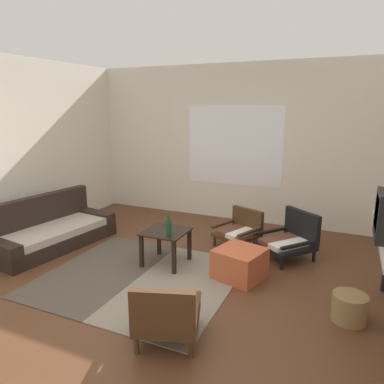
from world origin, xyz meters
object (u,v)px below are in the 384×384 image
armchair_by_window (240,229)px  armchair_striped_foreground (166,315)px  wicker_basket (349,308)px  couch (50,232)px  coffee_table (166,238)px  ottoman_orange (240,263)px  armchair_corner (290,238)px  glass_bottle (169,227)px

armchair_by_window → armchair_striped_foreground: armchair_striped_foreground is taller
wicker_basket → couch: bearing=176.0°
coffee_table → ottoman_orange: size_ratio=1.05×
couch → armchair_striped_foreground: 2.89m
couch → coffee_table: (1.84, 0.13, 0.14)m
armchair_by_window → armchair_striped_foreground: bearing=-88.2°
coffee_table → armchair_corner: armchair_corner is taller
armchair_by_window → armchair_corner: bearing=-11.0°
armchair_by_window → glass_bottle: bearing=-116.0°
armchair_by_window → armchair_corner: size_ratio=0.82×
ottoman_orange → armchair_corner: bearing=62.6°
couch → armchair_corner: (3.26, 1.01, 0.06)m
couch → armchair_corner: couch is taller
armchair_by_window → ottoman_orange: size_ratio=1.39×
coffee_table → armchair_by_window: size_ratio=0.75×
glass_bottle → wicker_basket: (2.06, -0.28, -0.42)m
ottoman_orange → glass_bottle: size_ratio=2.03×
ottoman_orange → glass_bottle: 0.95m
couch → wicker_basket: couch is taller
couch → armchair_by_window: size_ratio=2.61×
armchair_corner → armchair_by_window: bearing=169.0°
coffee_table → wicker_basket: size_ratio=1.68×
armchair_corner → wicker_basket: bearing=-59.7°
couch → armchair_by_window: 2.77m
ottoman_orange → glass_bottle: bearing=-169.9°
armchair_by_window → ottoman_orange: 1.05m
ottoman_orange → wicker_basket: bearing=-19.8°
couch → glass_bottle: 1.98m
armchair_corner → glass_bottle: (-1.31, -1.01, 0.28)m
armchair_by_window → armchair_striped_foreground: size_ratio=1.03×
wicker_basket → armchair_corner: bearing=120.3°
couch → armchair_by_window: bearing=24.6°
armchair_by_window → glass_bottle: 1.32m
coffee_table → wicker_basket: 2.22m
couch → ottoman_orange: size_ratio=3.62×
armchair_corner → glass_bottle: bearing=-142.2°
coffee_table → glass_bottle: bearing=-50.0°
coffee_table → armchair_striped_foreground: (0.75, -1.40, -0.09)m
armchair_striped_foreground → armchair_corner: bearing=73.7°
couch → glass_bottle: (1.95, -0.00, 0.34)m
wicker_basket → coffee_table: bearing=169.2°
wicker_basket → armchair_striped_foreground: bearing=-145.1°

